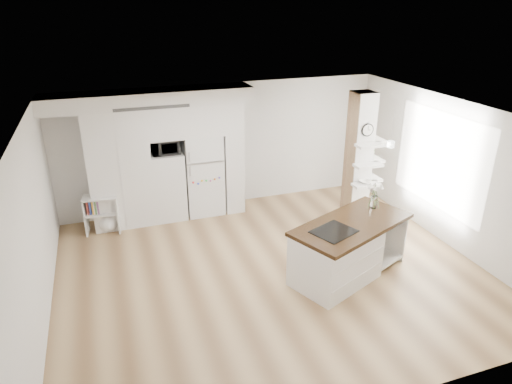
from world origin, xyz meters
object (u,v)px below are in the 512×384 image
kitchen_island (341,252)px  bookshelf (104,216)px  refrigerator (203,174)px  floor_plant_a (343,219)px

kitchen_island → bookshelf: (-3.61, 2.98, -0.16)m
refrigerator → floor_plant_a: refrigerator is taller
kitchen_island → bookshelf: 4.69m
refrigerator → kitchen_island: size_ratio=0.75×
kitchen_island → floor_plant_a: size_ratio=5.07×
kitchen_island → bookshelf: kitchen_island is taller
kitchen_island → floor_plant_a: (0.90, 1.50, -0.26)m
floor_plant_a → bookshelf: bearing=161.8°
bookshelf → floor_plant_a: (4.52, -1.49, -0.10)m
refrigerator → bookshelf: (-2.08, -0.26, -0.54)m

